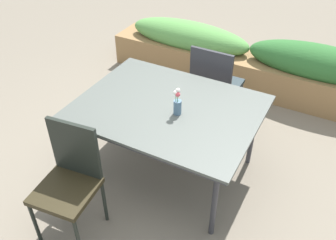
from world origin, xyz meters
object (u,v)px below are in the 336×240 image
object	(u,v)px
dining_table	(168,111)
planter_box	(249,62)
chair_near_left	(70,176)
chair_far_side	(214,82)
flower_vase	(177,104)

from	to	relation	value
dining_table	planter_box	bearing A→B (deg)	84.53
chair_near_left	chair_far_side	xyz separation A→B (m)	(0.41, 1.71, -0.02)
chair_near_left	planter_box	world-z (taller)	chair_near_left
chair_near_left	planter_box	distance (m)	2.67
planter_box	dining_table	bearing A→B (deg)	-95.47
flower_vase	chair_near_left	bearing A→B (deg)	-119.43
flower_vase	planter_box	size ratio (longest dim) A/B	0.07
planter_box	flower_vase	bearing A→B (deg)	-91.75
dining_table	flower_vase	xyz separation A→B (m)	(0.11, -0.06, 0.14)
dining_table	planter_box	xyz separation A→B (m)	(0.17, 1.75, -0.34)
chair_near_left	flower_vase	xyz separation A→B (m)	(0.45, 0.80, 0.29)
chair_near_left	flower_vase	distance (m)	0.97
chair_far_side	chair_near_left	bearing A→B (deg)	-102.78
chair_near_left	planter_box	xyz separation A→B (m)	(0.51, 2.61, -0.19)
chair_near_left	chair_far_side	size ratio (longest dim) A/B	1.02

